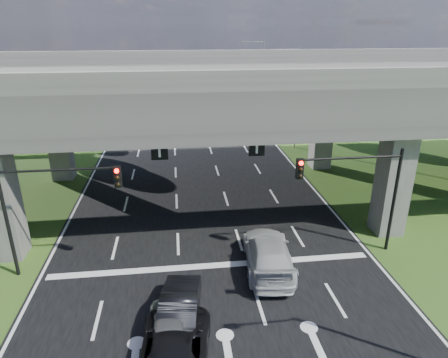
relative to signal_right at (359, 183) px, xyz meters
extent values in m
plane|color=#2A4E19|center=(-7.82, -3.94, -4.19)|extent=(160.00, 160.00, 0.00)
cube|color=black|center=(-7.82, 6.06, -4.17)|extent=(18.00, 120.00, 0.03)
cube|color=#343230|center=(-7.82, 8.06, 3.81)|extent=(80.00, 15.00, 2.00)
cube|color=#5A5853|center=(-7.82, 0.81, 5.31)|extent=(80.00, 0.50, 1.00)
cube|color=#5A5853|center=(-7.82, 15.31, 5.31)|extent=(80.00, 0.50, 1.00)
cube|color=#5A5853|center=(-18.82, 2.06, -0.69)|extent=(1.60, 1.60, 7.00)
cube|color=#5A5853|center=(-18.82, 14.06, -0.69)|extent=(1.60, 1.60, 7.00)
cube|color=#5A5853|center=(3.18, 2.06, -0.69)|extent=(1.60, 1.60, 7.00)
cube|color=#5A5853|center=(3.18, 14.06, -0.69)|extent=(1.60, 1.60, 7.00)
cube|color=black|center=(-10.32, 1.06, 1.81)|extent=(0.85, 0.06, 0.85)
cube|color=black|center=(-5.32, 1.06, 1.81)|extent=(0.85, 0.06, 0.85)
cylinder|color=black|center=(2.18, 0.06, -1.19)|extent=(0.18, 0.18, 6.00)
cylinder|color=black|center=(-0.57, 0.06, 1.41)|extent=(5.50, 0.12, 0.12)
cube|color=black|center=(-3.32, -0.12, 1.01)|extent=(0.35, 0.28, 1.05)
sphere|color=#FF0C05|center=(-3.32, -0.28, 1.36)|extent=(0.22, 0.22, 0.22)
cylinder|color=black|center=(-17.82, 0.06, -1.19)|extent=(0.18, 0.18, 6.00)
cylinder|color=black|center=(-15.07, 0.06, 1.41)|extent=(5.50, 0.12, 0.12)
cube|color=black|center=(-12.32, -0.12, 1.01)|extent=(0.35, 0.28, 1.05)
sphere|color=#FF0C05|center=(-12.32, -0.28, 1.36)|extent=(0.22, 0.22, 0.22)
cylinder|color=gray|center=(2.68, 20.06, 0.81)|extent=(0.16, 0.16, 10.00)
cylinder|color=gray|center=(1.18, 20.06, 5.51)|extent=(3.00, 0.10, 0.10)
cube|color=gray|center=(-0.32, 20.06, 5.41)|extent=(0.60, 0.25, 0.18)
cylinder|color=gray|center=(2.68, 36.06, 0.81)|extent=(0.16, 0.16, 10.00)
cylinder|color=gray|center=(1.18, 36.06, 5.51)|extent=(3.00, 0.10, 0.10)
cube|color=gray|center=(-0.32, 36.06, 5.41)|extent=(0.60, 0.25, 0.18)
cylinder|color=black|center=(-21.82, 22.06, -2.54)|extent=(0.36, 0.36, 3.30)
sphere|color=#1B5115|center=(-21.82, 22.06, 0.46)|extent=(4.50, 4.50, 4.50)
sphere|color=#1B5115|center=(-21.42, 21.76, 1.81)|extent=(3.60, 3.60, 3.60)
sphere|color=#1B5115|center=(-22.12, 22.46, -0.44)|extent=(3.30, 3.30, 3.30)
cylinder|color=black|center=(-24.82, 30.06, -2.76)|extent=(0.36, 0.36, 2.86)
sphere|color=#1B5115|center=(-24.82, 30.06, -0.16)|extent=(3.90, 3.90, 3.90)
sphere|color=#1B5115|center=(-24.42, 29.76, 1.01)|extent=(3.12, 3.12, 3.12)
sphere|color=#1B5115|center=(-25.12, 30.46, -0.94)|extent=(2.86, 2.86, 2.86)
cylinder|color=black|center=(-20.82, 38.06, -2.43)|extent=(0.36, 0.36, 3.52)
sphere|color=#1B5115|center=(-20.82, 38.06, 0.77)|extent=(4.80, 4.80, 4.80)
sphere|color=#1B5115|center=(-20.42, 37.76, 2.21)|extent=(3.84, 3.84, 3.84)
sphere|color=#1B5115|center=(-21.12, 38.46, -0.19)|extent=(3.52, 3.52, 3.52)
cylinder|color=black|center=(5.18, 24.06, -2.65)|extent=(0.36, 0.36, 3.08)
sphere|color=#1B5115|center=(5.18, 24.06, 0.15)|extent=(4.20, 4.20, 4.20)
sphere|color=#1B5115|center=(5.58, 23.76, 1.41)|extent=(3.36, 3.36, 3.36)
sphere|color=#1B5115|center=(4.88, 24.46, -0.69)|extent=(3.08, 3.08, 3.08)
cylinder|color=black|center=(8.18, 32.06, -2.76)|extent=(0.36, 0.36, 2.86)
sphere|color=#1B5115|center=(8.18, 32.06, -0.16)|extent=(3.90, 3.90, 3.90)
sphere|color=#1B5115|center=(8.58, 31.76, 1.01)|extent=(3.12, 3.12, 3.12)
sphere|color=#1B5115|center=(7.88, 32.46, -0.94)|extent=(2.86, 2.86, 2.86)
cylinder|color=black|center=(4.18, 40.06, -2.54)|extent=(0.36, 0.36, 3.30)
sphere|color=#1B5115|center=(4.18, 40.06, 0.46)|extent=(4.50, 4.50, 4.50)
sphere|color=#1B5115|center=(4.58, 39.76, 1.81)|extent=(3.60, 3.60, 3.60)
sphere|color=#1B5115|center=(3.88, 40.46, -0.44)|extent=(3.30, 3.30, 3.30)
imported|color=#AFB1B7|center=(-10.07, -5.77, -3.44)|extent=(1.76, 4.26, 1.44)
imported|color=black|center=(-9.62, -4.44, -3.40)|extent=(2.10, 4.72, 1.50)
imported|color=#B1B1B1|center=(-4.97, -0.94, -3.32)|extent=(2.92, 5.99, 1.68)
imported|color=black|center=(-9.89, -6.94, -3.37)|extent=(3.20, 5.88, 1.57)
camera|label=1|loc=(-9.47, -18.43, 7.90)|focal=32.00mm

